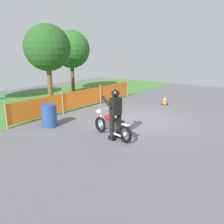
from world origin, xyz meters
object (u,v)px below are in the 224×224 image
at_px(traffic_cone, 165,100).
at_px(spare_drum, 49,116).
at_px(motorcycle_lead, 112,125).
at_px(rider_lead, 115,112).

relative_size(traffic_cone, spare_drum, 0.60).
height_order(traffic_cone, spare_drum, spare_drum).
bearing_deg(motorcycle_lead, rider_lead, -179.43).
xyz_separation_m(motorcycle_lead, traffic_cone, (5.79, 0.66, -0.17)).
distance_m(motorcycle_lead, traffic_cone, 5.83).
height_order(motorcycle_lead, rider_lead, rider_lead).
distance_m(motorcycle_lead, spare_drum, 2.70).
xyz_separation_m(rider_lead, spare_drum, (-0.51, 2.82, -0.48)).
bearing_deg(rider_lead, traffic_cone, -69.15).
relative_size(rider_lead, traffic_cone, 3.19).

